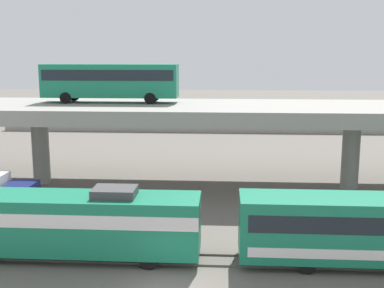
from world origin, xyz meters
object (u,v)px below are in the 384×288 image
object	(u,v)px
parked_car_4	(193,111)
parked_car_6	(171,113)
train_locomotive	(60,221)
parked_car_7	(227,114)
parked_car_2	(126,111)
parked_car_1	(360,115)
parked_car_3	(328,112)
parked_car_0	(92,113)
parked_car_5	(259,114)
transit_bus_on_overpass	(110,79)

from	to	relation	value
parked_car_4	parked_car_6	world-z (taller)	same
train_locomotive	parked_car_7	bearing A→B (deg)	-101.19
parked_car_2	parked_car_7	xyz separation A→B (m)	(16.19, -3.02, -0.00)
parked_car_1	parked_car_2	xyz separation A→B (m)	(-36.30, 2.39, -0.00)
parked_car_4	parked_car_3	bearing A→B (deg)	-0.58
parked_car_0	parked_car_6	distance (m)	12.31
train_locomotive	parked_car_1	world-z (taller)	train_locomotive
parked_car_2	parked_car_4	bearing A→B (deg)	-174.10
parked_car_4	parked_car_5	xyz separation A→B (m)	(10.45, -2.82, -0.00)
parked_car_3	parked_car_4	world-z (taller)	same
parked_car_0	parked_car_1	distance (m)	41.06
train_locomotive	parked_car_1	size ratio (longest dim) A/B	3.71
train_locomotive	parked_car_0	size ratio (longest dim) A/B	3.67
parked_car_5	parked_car_6	size ratio (longest dim) A/B	0.91
transit_bus_on_overpass	parked_car_1	world-z (taller)	transit_bus_on_overpass
parked_car_0	parked_car_5	world-z (taller)	same
parked_car_2	parked_car_6	xyz separation A→B (m)	(7.49, -1.78, 0.00)
transit_bus_on_overpass	parked_car_5	distance (m)	37.13
parked_car_4	parked_car_7	distance (m)	6.88
parked_car_6	parked_car_7	distance (m)	8.78
train_locomotive	parked_car_5	world-z (taller)	train_locomotive
parked_car_4	parked_car_7	bearing A→B (deg)	-36.77
parked_car_2	parked_car_5	xyz separation A→B (m)	(21.12, -1.71, -0.00)
parked_car_4	parked_car_2	bearing A→B (deg)	-174.10
parked_car_5	transit_bus_on_overpass	bearing A→B (deg)	64.84
parked_car_2	parked_car_7	size ratio (longest dim) A/B	1.06
parked_car_5	parked_car_1	bearing A→B (deg)	177.47
parked_car_0	parked_car_7	bearing A→B (deg)	0.03
train_locomotive	parked_car_5	bearing A→B (deg)	-106.22
train_locomotive	parked_car_4	distance (m)	53.23
parked_car_5	parked_car_7	xyz separation A→B (m)	(-4.93, -1.30, -0.00)
parked_car_0	parked_car_7	size ratio (longest dim) A/B	1.02
parked_car_1	parked_car_7	size ratio (longest dim) A/B	1.01
parked_car_3	parked_car_6	xyz separation A→B (m)	(-24.81, -2.67, 0.00)
parked_car_5	parked_car_6	distance (m)	13.63
parked_car_1	parked_car_5	xyz separation A→B (m)	(-15.18, 0.67, -0.00)
parked_car_5	parked_car_6	world-z (taller)	same
transit_bus_on_overpass	parked_car_5	size ratio (longest dim) A/B	2.93
train_locomotive	parked_car_0	bearing A→B (deg)	-77.03
parked_car_4	parked_car_6	size ratio (longest dim) A/B	1.03
parked_car_0	parked_car_4	size ratio (longest dim) A/B	0.91
transit_bus_on_overpass	parked_car_6	size ratio (longest dim) A/B	2.67
parked_car_5	parked_car_4	bearing A→B (deg)	-15.10
train_locomotive	transit_bus_on_overpass	distance (m)	18.65
parked_car_2	parked_car_3	distance (m)	32.31
parked_car_0	parked_car_4	distance (m)	15.98
train_locomotive	parked_car_4	world-z (taller)	train_locomotive
parked_car_2	parked_car_3	world-z (taller)	same
parked_car_4	parked_car_7	size ratio (longest dim) A/B	1.12
parked_car_3	parked_car_4	xyz separation A→B (m)	(-21.62, 0.22, 0.00)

